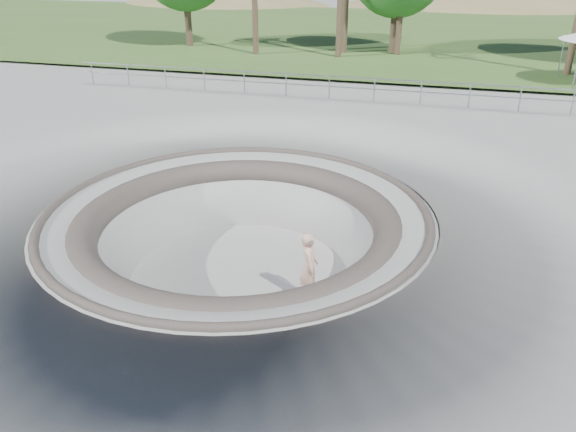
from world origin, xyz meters
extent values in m
plane|color=#A4A49F|center=(0.00, 0.00, 0.00)|extent=(180.00, 180.00, 0.00)
torus|color=#A4A49F|center=(0.00, 0.00, -2.00)|extent=(14.00, 14.00, 4.00)
cylinder|color=#A4A49F|center=(0.00, 0.00, -1.95)|extent=(6.60, 6.60, 0.10)
torus|color=#544C43|center=(0.00, 0.00, -0.02)|extent=(10.24, 10.24, 0.24)
torus|color=#544C43|center=(0.00, 0.00, -0.45)|extent=(8.91, 8.91, 0.81)
cube|color=#3B5C25|center=(0.00, 34.00, 0.22)|extent=(180.00, 36.00, 0.12)
ellipsoid|color=olive|center=(-22.00, 55.00, -6.44)|extent=(50.40, 36.00, 23.40)
ellipsoid|color=olive|center=(8.00, 60.00, -7.87)|extent=(61.60, 44.00, 28.60)
cylinder|color=gray|center=(0.00, 12.00, 1.17)|extent=(25.00, 0.05, 0.05)
cylinder|color=gray|center=(0.00, 12.00, 0.72)|extent=(25.00, 0.05, 0.05)
cube|color=brown|center=(2.17, -0.82, -1.82)|extent=(0.89, 0.59, 0.02)
cylinder|color=#B8B9BD|center=(2.17, -0.82, -1.86)|extent=(0.11, 0.18, 0.04)
cylinder|color=#B8B9BD|center=(2.17, -0.82, -1.86)|extent=(0.11, 0.18, 0.04)
cylinder|color=silver|center=(2.17, -0.82, -1.87)|extent=(0.08, 0.06, 0.07)
cylinder|color=silver|center=(2.17, -0.82, -1.87)|extent=(0.08, 0.06, 0.07)
cylinder|color=silver|center=(2.17, -0.82, -1.87)|extent=(0.08, 0.06, 0.07)
cylinder|color=silver|center=(2.17, -0.82, -1.87)|extent=(0.08, 0.06, 0.07)
imported|color=#DFA990|center=(2.17, -0.82, -0.86)|extent=(0.66, 0.80, 1.89)
cylinder|color=gray|center=(10.63, 16.76, 1.25)|extent=(0.06, 0.06, 1.95)
cylinder|color=gray|center=(10.63, 19.24, 1.25)|extent=(0.06, 0.06, 1.95)
cylinder|color=brown|center=(-11.96, 23.49, 2.89)|extent=(0.44, 0.44, 5.43)
cylinder|color=brown|center=(1.52, 24.48, 2.73)|extent=(0.44, 0.44, 5.12)
camera|label=1|loc=(4.85, -12.57, 6.33)|focal=35.00mm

